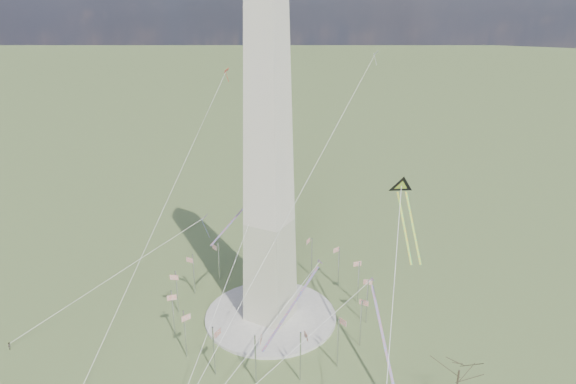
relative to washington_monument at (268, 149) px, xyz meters
The scene contains 13 objects.
ground 47.95m from the washington_monument, ahead, with size 2000.00×2000.00×0.00m, color #526130.
plaza 47.55m from the washington_monument, ahead, with size 36.00×36.00×0.80m, color beige.
washington_monument is the anchor object (origin of this frame).
flagpole_ring 40.68m from the washington_monument, 169.63° to the right, with size 54.40×54.40×13.00m.
tree_near 64.42m from the washington_monument, 11.90° to the right, with size 8.57×8.57×15.00m.
person_west 81.33m from the washington_monument, 140.08° to the right, with size 0.92×0.71×1.89m, color gray.
kite_delta_black 33.54m from the washington_monument, ahead, with size 12.38×16.94×14.35m.
kite_diamond_purple 42.67m from the washington_monument, 159.49° to the left, with size 1.52×2.69×8.43m.
kite_streamer_left 35.17m from the washington_monument, 41.91° to the right, with size 5.38×20.34×14.10m.
kite_streamer_mid 18.32m from the washington_monument, 168.48° to the left, with size 6.73×19.14×13.48m.
kite_streamer_right 47.47m from the washington_monument, ahead, with size 14.68×20.51×16.43m.
kite_small_red 58.40m from the washington_monument, 134.14° to the left, with size 1.28×2.09×4.82m.
kite_small_white 54.96m from the washington_monument, 80.57° to the left, with size 1.32×2.03×4.44m.
Camera 1 is at (60.79, -103.87, 81.89)m, focal length 32.00 mm.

